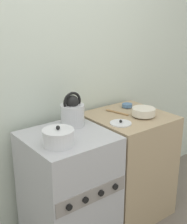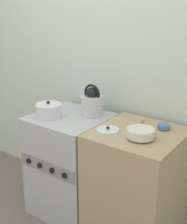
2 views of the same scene
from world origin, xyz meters
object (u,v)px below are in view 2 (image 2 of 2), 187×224
(stove, at_px, (71,165))
(cooking_pot, at_px, (49,110))
(loose_pot_lid, at_px, (108,130))
(enamel_bowl, at_px, (141,133))
(kettle, at_px, (92,103))
(small_ceramic_bowl, at_px, (164,126))

(stove, bearing_deg, cooking_pot, -142.12)
(stove, relative_size, loose_pot_lid, 5.40)
(enamel_bowl, xyz_separation_m, loose_pot_lid, (-0.26, -0.01, -0.04))
(kettle, xyz_separation_m, small_ceramic_bowl, (0.62, 0.05, -0.08))
(kettle, bearing_deg, enamel_bowl, -19.99)
(kettle, height_order, enamel_bowl, kettle)
(kettle, distance_m, loose_pot_lid, 0.38)
(stove, distance_m, enamel_bowl, 0.86)
(stove, relative_size, small_ceramic_bowl, 9.98)
(cooking_pot, bearing_deg, kettle, 40.90)
(cooking_pot, bearing_deg, stove, 37.88)
(enamel_bowl, height_order, loose_pot_lid, enamel_bowl)
(cooking_pot, height_order, small_ceramic_bowl, cooking_pot)
(small_ceramic_bowl, bearing_deg, stove, -166.42)
(stove, relative_size, kettle, 3.40)
(stove, bearing_deg, enamel_bowl, -5.96)
(cooking_pot, distance_m, small_ceramic_bowl, 0.94)
(kettle, distance_m, small_ceramic_bowl, 0.63)
(cooking_pot, distance_m, enamel_bowl, 0.83)
(kettle, height_order, loose_pot_lid, kettle)
(stove, distance_m, loose_pot_lid, 0.65)
(enamel_bowl, bearing_deg, stove, 174.04)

